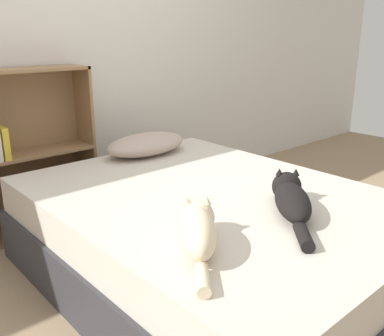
% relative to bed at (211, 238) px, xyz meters
% --- Properties ---
extents(ground_plane, '(8.00, 8.00, 0.00)m').
position_rel_bed_xyz_m(ground_plane, '(0.00, 0.00, -0.25)').
color(ground_plane, '#997F60').
extents(wall_back, '(8.00, 0.06, 2.50)m').
position_rel_bed_xyz_m(wall_back, '(0.00, 1.41, 1.00)').
color(wall_back, silver).
rests_on(wall_back, ground_plane).
extents(bed, '(1.52, 2.03, 0.51)m').
position_rel_bed_xyz_m(bed, '(0.00, 0.00, 0.00)').
color(bed, '#333338').
rests_on(bed, ground_plane).
extents(pillow, '(0.59, 0.32, 0.14)m').
position_rel_bed_xyz_m(pillow, '(0.18, 0.82, 0.33)').
color(pillow, '#B29E8E').
rests_on(pillow, bed).
extents(cat_light, '(0.38, 0.44, 0.17)m').
position_rel_bed_xyz_m(cat_light, '(-0.44, -0.38, 0.33)').
color(cat_light, beige).
rests_on(cat_light, bed).
extents(cat_dark, '(0.48, 0.48, 0.16)m').
position_rel_bed_xyz_m(cat_dark, '(0.11, -0.41, 0.32)').
color(cat_dark, black).
rests_on(cat_dark, bed).
extents(bookshelf, '(0.78, 0.26, 1.09)m').
position_rel_bed_xyz_m(bookshelf, '(-0.46, 1.28, 0.31)').
color(bookshelf, '#8E6B47').
rests_on(bookshelf, ground_plane).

